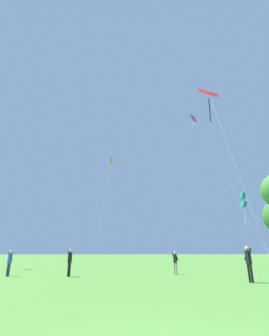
% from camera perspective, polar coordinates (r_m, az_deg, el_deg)
% --- Properties ---
extents(kite_orange_box, '(2.55, 6.41, 17.86)m').
position_cam_1_polar(kite_orange_box, '(45.89, -5.30, 1.35)').
color(kite_orange_box, orange).
rests_on(kite_orange_box, ground_plane).
extents(kite_teal_box, '(1.69, 7.34, 9.61)m').
position_cam_1_polar(kite_teal_box, '(39.43, 23.40, -6.80)').
color(kite_teal_box, teal).
rests_on(kite_teal_box, ground_plane).
extents(kite_purple_streamer, '(3.93, 9.09, 20.59)m').
position_cam_1_polar(kite_purple_streamer, '(37.67, 13.72, 9.57)').
color(kite_purple_streamer, purple).
rests_on(kite_purple_streamer, ground_plane).
extents(kite_red_high, '(2.80, 9.32, 19.08)m').
position_cam_1_polar(kite_red_high, '(29.35, 16.52, 14.66)').
color(kite_red_high, red).
rests_on(kite_red_high, ground_plane).
extents(person_far_back, '(0.29, 0.52, 1.65)m').
position_cam_1_polar(person_far_back, '(17.75, -14.42, -19.48)').
color(person_far_back, black).
rests_on(person_far_back, ground_plane).
extents(person_near_tree, '(0.45, 0.37, 1.59)m').
position_cam_1_polar(person_near_tree, '(19.25, -26.38, -18.22)').
color(person_near_tree, '#2D3351').
rests_on(person_near_tree, ground_plane).
extents(person_with_spool, '(0.24, 0.57, 1.77)m').
position_cam_1_polar(person_with_spool, '(15.14, 24.38, -18.48)').
color(person_with_spool, black).
rests_on(person_with_spool, ground_plane).
extents(person_in_blue_jacket, '(0.41, 0.38, 1.52)m').
position_cam_1_polar(person_in_blue_jacket, '(19.07, 9.18, -19.94)').
color(person_in_blue_jacket, gray).
rests_on(person_in_blue_jacket, ground_plane).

